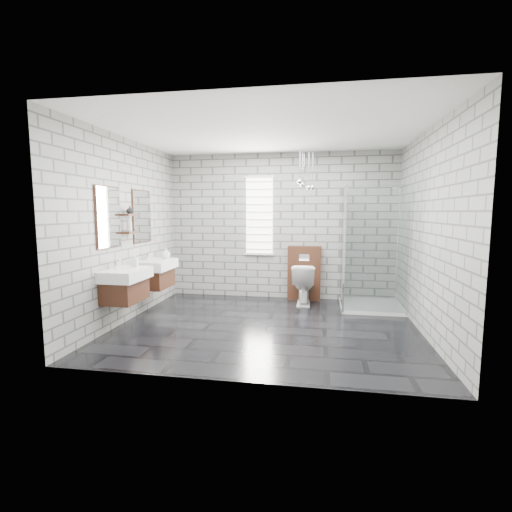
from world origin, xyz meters
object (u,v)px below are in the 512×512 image
(vanity_left, at_px, (123,276))
(cistern_panel, at_px, (304,273))
(vanity_right, at_px, (154,266))
(shower_enclosure, at_px, (366,280))
(toilet, at_px, (303,284))

(vanity_left, xyz_separation_m, cistern_panel, (2.36, 2.21, -0.26))
(vanity_right, distance_m, cistern_panel, 2.69)
(cistern_panel, height_order, shower_enclosure, shower_enclosure)
(cistern_panel, bearing_deg, shower_enclosure, -26.33)
(toilet, bearing_deg, cistern_panel, -91.06)
(vanity_right, height_order, shower_enclosure, shower_enclosure)
(vanity_left, distance_m, shower_enclosure, 3.81)
(cistern_panel, xyz_separation_m, shower_enclosure, (1.05, -0.52, 0.00))
(toilet, bearing_deg, vanity_left, 37.85)
(vanity_left, relative_size, vanity_right, 1.00)
(vanity_right, relative_size, cistern_panel, 1.57)
(vanity_right, distance_m, toilet, 2.58)
(vanity_left, relative_size, shower_enclosure, 0.77)
(shower_enclosure, height_order, toilet, shower_enclosure)
(cistern_panel, xyz_separation_m, toilet, (0.00, -0.30, -0.14))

